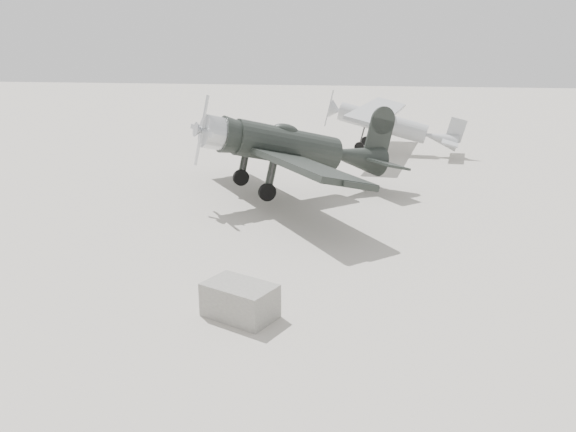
# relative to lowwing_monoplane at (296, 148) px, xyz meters

# --- Properties ---
(ground) EXTENTS (160.00, 160.00, 0.00)m
(ground) POSITION_rel_lowwing_monoplane_xyz_m (1.80, -9.02, -2.14)
(ground) COLOR #A39D90
(ground) RESTS_ON ground
(lowwing_monoplane) EXTENTS (10.28, 11.39, 4.05)m
(lowwing_monoplane) POSITION_rel_lowwing_monoplane_xyz_m (0.00, 0.00, 0.00)
(lowwing_monoplane) COLOR black
(lowwing_monoplane) RESTS_ON ground
(highwing_monoplane) EXTENTS (8.11, 11.39, 3.21)m
(highwing_monoplane) POSITION_rel_lowwing_monoplane_xyz_m (3.79, 11.17, -0.13)
(highwing_monoplane) COLOR #ABAEB0
(highwing_monoplane) RESTS_ON ground
(equipment_block) EXTENTS (1.95, 1.63, 0.83)m
(equipment_block) POSITION_rel_lowwing_monoplane_xyz_m (0.39, -11.02, -1.73)
(equipment_block) COLOR slate
(equipment_block) RESTS_ON ground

